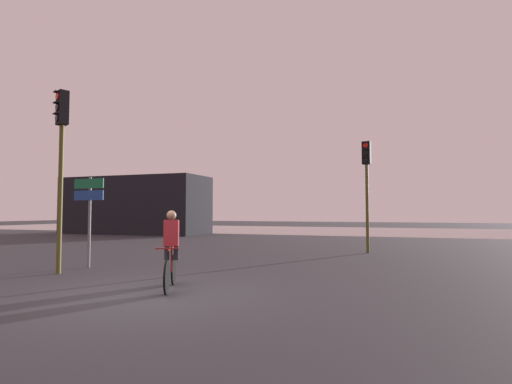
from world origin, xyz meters
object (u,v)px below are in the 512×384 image
Objects in this scene: direction_sign_post at (89,205)px; cyclist at (171,249)px; traffic_light_far_right at (367,175)px; traffic_light_near_left at (61,147)px; distant_building at (135,205)px.

cyclist is (3.93, -1.95, -0.97)m from direction_sign_post.
direction_sign_post is (-7.25, -6.95, -1.25)m from traffic_light_far_right.
direction_sign_post is at bearing -58.81° from traffic_light_near_left.
distant_building is at bearing -53.87° from direction_sign_post.
distant_building is 22.56m from cyclist.
traffic_light_far_right is 0.91× the size of traffic_light_near_left.
cyclist is at bearing -51.60° from distant_building.
traffic_light_far_right is 9.76m from cyclist.
cyclist is (3.83, -0.79, -2.48)m from traffic_light_near_left.
traffic_light_far_right is at bearing -134.58° from cyclist.
traffic_light_far_right reaches higher than distant_building.
distant_building is at bearing -16.77° from traffic_light_far_right.
traffic_light_far_right is at bearing -26.82° from distant_building.
direction_sign_post is 4.50m from cyclist.
direction_sign_post reaches higher than cyclist.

